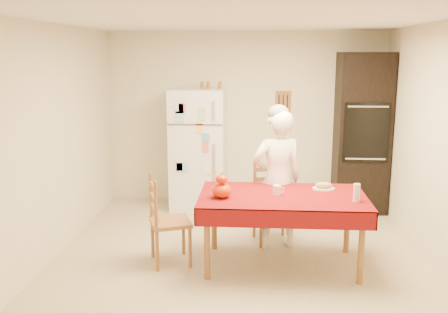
# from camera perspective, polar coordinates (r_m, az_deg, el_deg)

# --- Properties ---
(floor) EXTENTS (4.50, 4.50, 0.00)m
(floor) POSITION_cam_1_polar(r_m,az_deg,el_deg) (5.49, 1.59, -11.75)
(floor) COLOR tan
(floor) RESTS_ON ground
(room_shell) EXTENTS (4.02, 4.52, 2.51)m
(room_shell) POSITION_cam_1_polar(r_m,az_deg,el_deg) (5.06, 1.70, 5.33)
(room_shell) COLOR beige
(room_shell) RESTS_ON ground
(refrigerator) EXTENTS (0.75, 0.74, 1.70)m
(refrigerator) POSITION_cam_1_polar(r_m,az_deg,el_deg) (7.09, -2.97, 0.86)
(refrigerator) COLOR white
(refrigerator) RESTS_ON floor
(oven_cabinet) EXTENTS (0.70, 0.62, 2.20)m
(oven_cabinet) POSITION_cam_1_polar(r_m,az_deg,el_deg) (7.18, 15.45, 2.62)
(oven_cabinet) COLOR black
(oven_cabinet) RESTS_ON floor
(dining_table) EXTENTS (1.70, 1.00, 0.76)m
(dining_table) POSITION_cam_1_polar(r_m,az_deg,el_deg) (5.17, 6.69, -5.13)
(dining_table) COLOR brown
(dining_table) RESTS_ON floor
(chair_far) EXTENTS (0.50, 0.49, 0.95)m
(chair_far) POSITION_cam_1_polar(r_m,az_deg,el_deg) (5.91, 5.45, -4.81)
(chair_far) COLOR brown
(chair_far) RESTS_ON floor
(chair_left) EXTENTS (0.52, 0.53, 0.95)m
(chair_left) POSITION_cam_1_polar(r_m,az_deg,el_deg) (5.27, -6.85, -6.92)
(chair_left) COLOR brown
(chair_left) RESTS_ON floor
(seated_woman) EXTENTS (0.66, 0.53, 1.58)m
(seated_woman) POSITION_cam_1_polar(r_m,az_deg,el_deg) (5.63, 6.08, -2.68)
(seated_woman) COLOR white
(seated_woman) RESTS_ON floor
(coffee_mug) EXTENTS (0.08, 0.08, 0.10)m
(coffee_mug) POSITION_cam_1_polar(r_m,az_deg,el_deg) (5.14, 6.04, -3.83)
(coffee_mug) COLOR white
(coffee_mug) RESTS_ON dining_table
(pumpkin_lower) EXTENTS (0.20, 0.20, 0.15)m
(pumpkin_lower) POSITION_cam_1_polar(r_m,az_deg,el_deg) (5.01, -0.27, -3.92)
(pumpkin_lower) COLOR red
(pumpkin_lower) RESTS_ON dining_table
(pumpkin_upper) EXTENTS (0.12, 0.12, 0.09)m
(pumpkin_upper) POSITION_cam_1_polar(r_m,az_deg,el_deg) (4.97, -0.27, -2.59)
(pumpkin_upper) COLOR red
(pumpkin_upper) RESTS_ON pumpkin_lower
(wine_glass) EXTENTS (0.07, 0.07, 0.18)m
(wine_glass) POSITION_cam_1_polar(r_m,az_deg,el_deg) (5.05, 14.91, -4.01)
(wine_glass) COLOR silver
(wine_glass) RESTS_ON dining_table
(bread_plate) EXTENTS (0.24, 0.24, 0.02)m
(bread_plate) POSITION_cam_1_polar(r_m,az_deg,el_deg) (5.42, 11.31, -3.63)
(bread_plate) COLOR white
(bread_plate) RESTS_ON dining_table
(bread_loaf) EXTENTS (0.18, 0.10, 0.06)m
(bread_loaf) POSITION_cam_1_polar(r_m,az_deg,el_deg) (5.41, 11.32, -3.22)
(bread_loaf) COLOR #9E774E
(bread_loaf) RESTS_ON bread_plate
(spice_jar_left) EXTENTS (0.05, 0.05, 0.10)m
(spice_jar_left) POSITION_cam_1_polar(r_m,az_deg,el_deg) (7.02, -2.51, 8.16)
(spice_jar_left) COLOR #95501B
(spice_jar_left) RESTS_ON refrigerator
(spice_jar_mid) EXTENTS (0.05, 0.05, 0.10)m
(spice_jar_mid) POSITION_cam_1_polar(r_m,az_deg,el_deg) (7.01, -1.80, 8.16)
(spice_jar_mid) COLOR brown
(spice_jar_mid) RESTS_ON refrigerator
(spice_jar_right) EXTENTS (0.05, 0.05, 0.10)m
(spice_jar_right) POSITION_cam_1_polar(r_m,az_deg,el_deg) (6.99, -0.48, 8.16)
(spice_jar_right) COLOR #94571A
(spice_jar_right) RESTS_ON refrigerator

